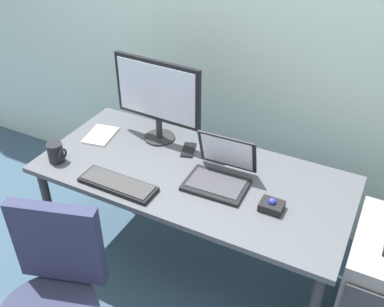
% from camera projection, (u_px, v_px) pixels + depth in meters
% --- Properties ---
extents(ground_plane, '(8.00, 8.00, 0.00)m').
position_uv_depth(ground_plane, '(192.00, 266.00, 2.71)').
color(ground_plane, '#344C5E').
extents(back_wall, '(6.00, 0.10, 2.80)m').
position_uv_depth(back_wall, '(251.00, 7.00, 2.45)').
color(back_wall, '#B4CEC3').
rests_on(back_wall, ground).
extents(desk, '(1.66, 0.76, 0.73)m').
position_uv_depth(desk, '(192.00, 183.00, 2.34)').
color(desk, '#494D51').
rests_on(desk, ground).
extents(monitor_main, '(0.54, 0.18, 0.49)m').
position_uv_depth(monitor_main, '(157.00, 95.00, 2.41)').
color(monitor_main, '#262628').
rests_on(monitor_main, desk).
extents(keyboard, '(0.41, 0.14, 0.03)m').
position_uv_depth(keyboard, '(118.00, 184.00, 2.19)').
color(keyboard, black).
rests_on(keyboard, desk).
extents(laptop, '(0.32, 0.30, 0.23)m').
position_uv_depth(laptop, '(220.00, 172.00, 2.21)').
color(laptop, black).
rests_on(laptop, desk).
extents(trackball_mouse, '(0.11, 0.09, 0.07)m').
position_uv_depth(trackball_mouse, '(272.00, 206.00, 2.04)').
color(trackball_mouse, black).
rests_on(trackball_mouse, desk).
extents(coffee_mug, '(0.09, 0.08, 0.11)m').
position_uv_depth(coffee_mug, '(56.00, 153.00, 2.35)').
color(coffee_mug, black).
rests_on(coffee_mug, desk).
extents(paper_notepad, '(0.18, 0.23, 0.01)m').
position_uv_depth(paper_notepad, '(101.00, 135.00, 2.59)').
color(paper_notepad, white).
rests_on(paper_notepad, desk).
extents(cell_phone, '(0.11, 0.16, 0.01)m').
position_uv_depth(cell_phone, '(188.00, 150.00, 2.46)').
color(cell_phone, black).
rests_on(cell_phone, desk).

